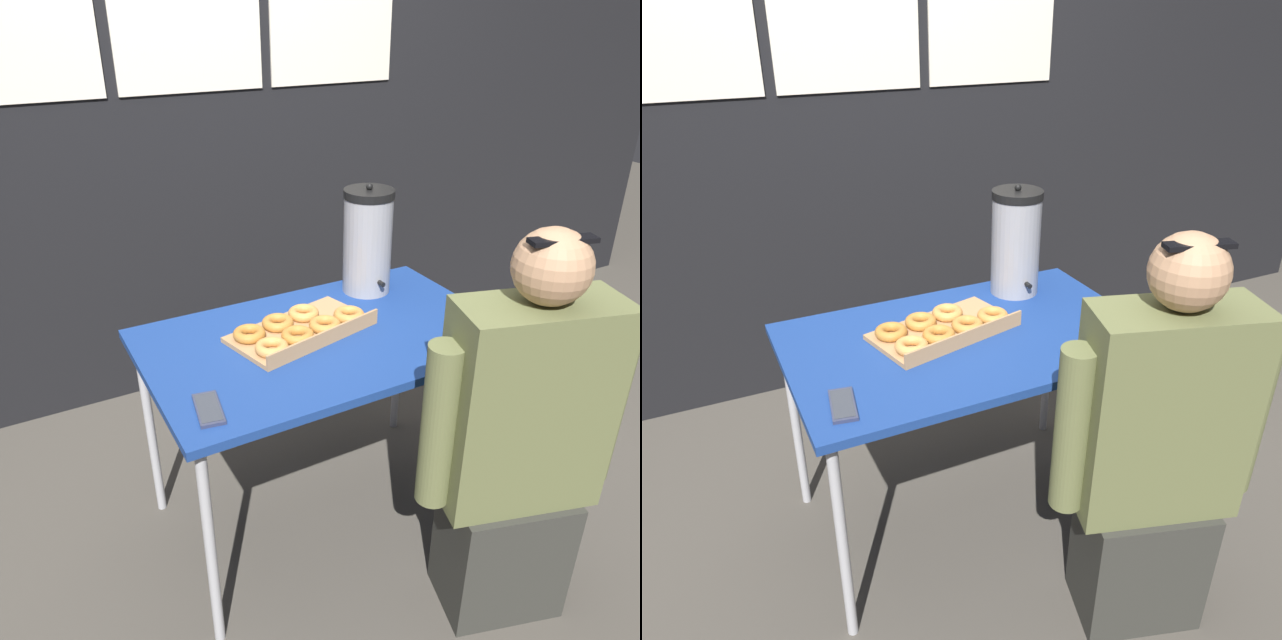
% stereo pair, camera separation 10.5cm
% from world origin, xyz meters
% --- Properties ---
extents(ground_plane, '(12.00, 12.00, 0.00)m').
position_xyz_m(ground_plane, '(0.00, 0.00, 0.00)').
color(ground_plane, '#4C473F').
extents(back_wall, '(6.00, 0.11, 2.66)m').
position_xyz_m(back_wall, '(0.00, 1.19, 1.33)').
color(back_wall, black).
rests_on(back_wall, ground).
extents(folding_table, '(1.16, 0.71, 0.75)m').
position_xyz_m(folding_table, '(0.00, 0.00, 0.70)').
color(folding_table, navy).
rests_on(folding_table, ground).
extents(donut_box, '(0.51, 0.34, 0.05)m').
position_xyz_m(donut_box, '(-0.07, 0.04, 0.77)').
color(donut_box, tan).
rests_on(donut_box, folding_table).
extents(coffee_urn, '(0.18, 0.20, 0.40)m').
position_xyz_m(coffee_urn, '(0.31, 0.24, 0.94)').
color(coffee_urn, '#939399').
rests_on(coffee_urn, folding_table).
extents(cell_phone, '(0.09, 0.16, 0.01)m').
position_xyz_m(cell_phone, '(-0.47, -0.21, 0.76)').
color(cell_phone, '#2D334C').
rests_on(cell_phone, folding_table).
extents(person_seated, '(0.57, 0.33, 1.24)m').
position_xyz_m(person_seated, '(0.30, -0.59, 0.59)').
color(person_seated, '#33332D').
rests_on(person_seated, ground).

